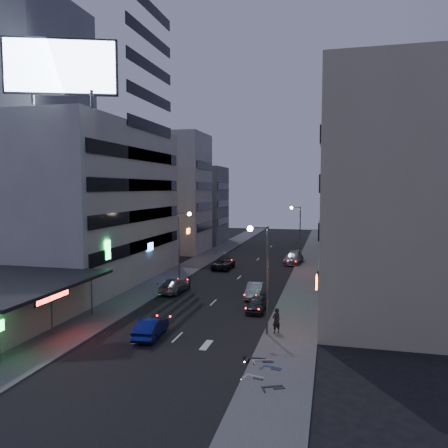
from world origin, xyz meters
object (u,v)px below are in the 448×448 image
(scooter_silver_b, at_px, (272,351))
(parked_car_left, at_px, (224,264))
(parked_car_right_near, at_px, (257,304))
(parked_car_right_mid, at_px, (255,291))
(road_car_blue, at_px, (151,327))
(scooter_black_a, at_px, (282,375))
(person, at_px, (276,321))
(road_car_silver, at_px, (175,285))
(scooter_silver_a, at_px, (266,369))
(scooter_black_b, at_px, (266,350))
(scooter_blue, at_px, (283,360))
(parked_car_right_far, at_px, (293,258))

(scooter_silver_b, bearing_deg, parked_car_left, 3.04)
(parked_car_right_near, height_order, parked_car_right_mid, parked_car_right_mid)
(road_car_blue, distance_m, scooter_black_a, 11.76)
(scooter_silver_b, bearing_deg, person, -12.16)
(road_car_silver, distance_m, person, 16.01)
(parked_car_left, xyz_separation_m, scooter_silver_b, (10.56, -29.82, -0.00))
(road_car_blue, bearing_deg, parked_car_left, -92.22)
(scooter_black_a, xyz_separation_m, scooter_silver_a, (-1.04, 0.70, -0.03))
(parked_car_right_mid, bearing_deg, road_car_silver, 177.59)
(scooter_black_a, bearing_deg, scooter_black_b, -1.91)
(scooter_black_b, bearing_deg, parked_car_right_near, 9.10)
(road_car_blue, xyz_separation_m, scooter_silver_a, (9.20, -5.07, -0.06))
(road_car_blue, relative_size, person, 2.29)
(scooter_blue, relative_size, scooter_black_b, 0.93)
(parked_car_left, height_order, road_car_blue, road_car_blue)
(scooter_black_a, bearing_deg, scooter_blue, -17.44)
(parked_car_right_mid, bearing_deg, road_car_blue, -113.46)
(person, relative_size, scooter_black_b, 1.02)
(parked_car_right_far, xyz_separation_m, scooter_silver_b, (1.73, -36.06, -0.11))
(scooter_black_a, bearing_deg, parked_car_right_far, -19.58)
(parked_car_right_far, distance_m, road_car_silver, 22.93)
(road_car_silver, relative_size, scooter_black_a, 2.76)
(parked_car_left, distance_m, scooter_silver_a, 34.19)
(parked_car_left, relative_size, scooter_black_a, 2.80)
(person, bearing_deg, road_car_blue, -25.35)
(parked_car_right_near, bearing_deg, scooter_silver_a, -78.26)
(scooter_black_b, bearing_deg, road_car_silver, 33.75)
(person, bearing_deg, parked_car_left, -110.13)
(parked_car_left, relative_size, road_car_silver, 1.02)
(parked_car_right_near, distance_m, road_car_silver, 10.68)
(parked_car_left, bearing_deg, road_car_silver, 83.90)
(scooter_silver_b, bearing_deg, road_car_silver, 21.64)
(road_car_blue, height_order, scooter_silver_a, road_car_blue)
(scooter_black_a, relative_size, scooter_silver_a, 1.05)
(parked_car_right_mid, relative_size, scooter_black_a, 2.38)
(scooter_black_a, bearing_deg, person, -14.26)
(scooter_black_a, relative_size, scooter_silver_b, 0.95)
(parked_car_right_far, xyz_separation_m, scooter_blue, (2.50, -37.24, -0.16))
(parked_car_right_mid, distance_m, road_car_silver, 8.52)
(parked_car_right_mid, distance_m, parked_car_left, 15.79)
(person, bearing_deg, scooter_blue, 57.93)
(scooter_silver_a, distance_m, scooter_blue, 1.73)
(person, xyz_separation_m, scooter_silver_a, (0.35, -7.80, -0.42))
(parked_car_right_near, relative_size, scooter_black_b, 2.07)
(parked_car_right_far, bearing_deg, parked_car_left, -139.12)
(parked_car_left, xyz_separation_m, scooter_black_a, (11.56, -33.24, -0.03))
(scooter_black_b, bearing_deg, scooter_silver_b, -108.24)
(parked_car_right_far, distance_m, scooter_black_a, 39.57)
(scooter_silver_a, bearing_deg, scooter_silver_b, 12.20)
(scooter_silver_a, bearing_deg, road_car_blue, 73.97)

